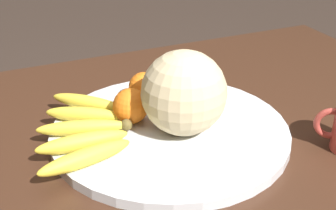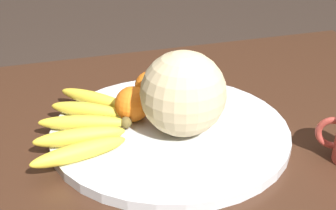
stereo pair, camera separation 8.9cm
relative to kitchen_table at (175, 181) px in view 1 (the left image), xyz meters
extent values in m
cube|color=#3D2316|center=(0.00, 0.00, 0.07)|extent=(1.39, 0.98, 0.04)
cube|color=#3D2316|center=(-0.61, -0.41, -0.29)|extent=(0.07, 0.07, 0.69)
cylinder|color=silver|center=(0.00, -0.03, 0.10)|extent=(0.47, 0.47, 0.02)
torus|color=navy|center=(0.00, -0.03, 0.11)|extent=(0.47, 0.47, 0.01)
sphere|color=beige|center=(-0.02, -0.01, 0.19)|extent=(0.16, 0.16, 0.16)
sphere|color=brown|center=(0.08, -0.04, 0.13)|extent=(0.02, 0.02, 0.02)
ellipsoid|color=yellow|center=(0.13, -0.16, 0.13)|extent=(0.14, 0.14, 0.03)
ellipsoid|color=yellow|center=(0.15, -0.12, 0.13)|extent=(0.15, 0.11, 0.03)
ellipsoid|color=yellow|center=(0.16, -0.07, 0.13)|extent=(0.17, 0.08, 0.03)
ellipsoid|color=yellow|center=(0.18, -0.02, 0.13)|extent=(0.17, 0.04, 0.03)
ellipsoid|color=yellow|center=(0.18, 0.03, 0.13)|extent=(0.18, 0.07, 0.03)
sphere|color=orange|center=(0.01, -0.15, 0.15)|extent=(0.07, 0.07, 0.07)
sphere|color=orange|center=(-0.07, -0.18, 0.14)|extent=(0.06, 0.06, 0.06)
sphere|color=orange|center=(-0.10, -0.09, 0.15)|extent=(0.07, 0.07, 0.07)
sphere|color=orange|center=(0.06, -0.08, 0.15)|extent=(0.07, 0.07, 0.07)
cube|color=white|center=(-0.06, -0.10, 0.11)|extent=(0.08, 0.08, 0.00)
torus|color=#B74238|center=(-0.26, 0.13, 0.14)|extent=(0.06, 0.05, 0.06)
camera|label=1|loc=(0.32, 0.70, 0.58)|focal=50.00mm
camera|label=2|loc=(0.24, 0.73, 0.58)|focal=50.00mm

